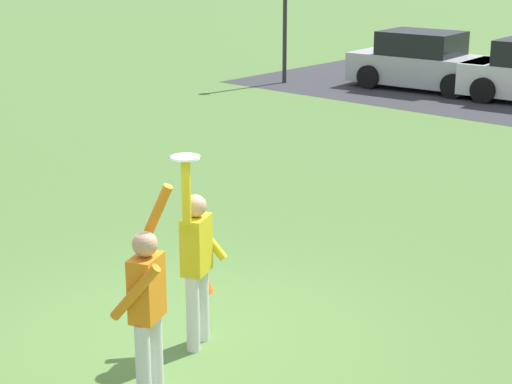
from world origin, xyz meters
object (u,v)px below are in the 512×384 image
(person_defender, at_px, (147,302))
(field_cone_orange, at_px, (203,279))
(parked_car_silver, at_px, (424,63))
(person_catcher, at_px, (197,257))
(frisbee_disc, at_px, (185,157))

(person_defender, height_order, field_cone_orange, person_defender)
(person_defender, bearing_deg, parked_car_silver, -0.22)
(field_cone_orange, bearing_deg, parked_car_silver, 111.24)
(person_catcher, bearing_deg, frisbee_disc, 0.00)
(frisbee_disc, xyz_separation_m, parked_car_silver, (-6.56, 15.42, -1.37))
(person_catcher, xyz_separation_m, frisbee_disc, (0.09, -0.21, 1.11))
(person_catcher, distance_m, parked_car_silver, 16.53)
(frisbee_disc, bearing_deg, person_catcher, 113.28)
(person_defender, bearing_deg, person_catcher, 0.00)
(parked_car_silver, bearing_deg, field_cone_orange, -73.52)
(person_catcher, xyz_separation_m, parked_car_silver, (-6.47, 15.21, -0.25))
(field_cone_orange, bearing_deg, person_defender, -55.90)
(person_catcher, relative_size, person_defender, 1.02)
(field_cone_orange, bearing_deg, person_catcher, -46.91)
(person_catcher, height_order, field_cone_orange, person_catcher)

